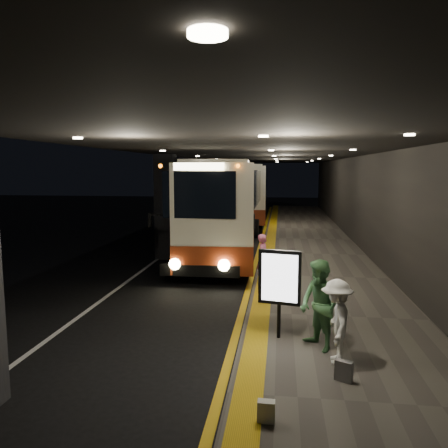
# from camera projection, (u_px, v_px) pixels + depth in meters

# --- Properties ---
(ground) EXTENTS (90.00, 90.00, 0.00)m
(ground) POSITION_uv_depth(u_px,v_px,m) (179.00, 283.00, 14.63)
(ground) COLOR black
(lane_line_white) EXTENTS (0.12, 50.00, 0.01)m
(lane_line_white) POSITION_uv_depth(u_px,v_px,m) (166.00, 253.00, 19.78)
(lane_line_white) COLOR silver
(lane_line_white) RESTS_ON ground
(kerb_stripe_yellow) EXTENTS (0.18, 50.00, 0.01)m
(kerb_stripe_yellow) POSITION_uv_depth(u_px,v_px,m) (258.00, 255.00, 19.25)
(kerb_stripe_yellow) COLOR gold
(kerb_stripe_yellow) RESTS_ON ground
(sidewalk) EXTENTS (4.50, 50.00, 0.15)m
(sidewalk) POSITION_uv_depth(u_px,v_px,m) (313.00, 255.00, 18.93)
(sidewalk) COLOR #514C44
(sidewalk) RESTS_ON ground
(tactile_strip) EXTENTS (0.50, 50.00, 0.01)m
(tactile_strip) POSITION_uv_depth(u_px,v_px,m) (269.00, 252.00, 19.16)
(tactile_strip) COLOR gold
(tactile_strip) RESTS_ON sidewalk
(terminal_wall) EXTENTS (0.10, 50.00, 6.00)m
(terminal_wall) POSITION_uv_depth(u_px,v_px,m) (369.00, 188.00, 18.28)
(terminal_wall) COLOR black
(terminal_wall) RESTS_ON ground
(support_columns) EXTENTS (0.80, 24.80, 4.40)m
(support_columns) POSITION_uv_depth(u_px,v_px,m) (166.00, 207.00, 18.48)
(support_columns) COLOR black
(support_columns) RESTS_ON ground
(canopy) EXTENTS (9.00, 50.00, 0.40)m
(canopy) POSITION_uv_depth(u_px,v_px,m) (262.00, 150.00, 18.65)
(canopy) COLOR black
(canopy) RESTS_ON support_columns
(coach_main) EXTENTS (3.42, 12.93, 4.00)m
(coach_main) POSITION_uv_depth(u_px,v_px,m) (225.00, 210.00, 19.89)
(coach_main) COLOR beige
(coach_main) RESTS_ON ground
(coach_second) EXTENTS (3.29, 12.78, 3.98)m
(coach_second) POSITION_uv_depth(u_px,v_px,m) (246.00, 195.00, 32.22)
(coach_second) COLOR beige
(coach_second) RESTS_ON ground
(passenger_boarding) EXTENTS (0.48, 0.63, 1.55)m
(passenger_boarding) POSITION_uv_depth(u_px,v_px,m) (263.00, 258.00, 14.18)
(passenger_boarding) COLOR #C15A83
(passenger_boarding) RESTS_ON sidewalk
(passenger_waiting_green) EXTENTS (0.95, 1.05, 1.84)m
(passenger_waiting_green) POSITION_uv_depth(u_px,v_px,m) (319.00, 305.00, 8.79)
(passenger_waiting_green) COLOR #437A46
(passenger_waiting_green) RESTS_ON sidewalk
(passenger_waiting_white) EXTENTS (0.52, 1.05, 1.60)m
(passenger_waiting_white) POSITION_uv_depth(u_px,v_px,m) (337.00, 321.00, 8.22)
(passenger_waiting_white) COLOR white
(passenger_waiting_white) RESTS_ON sidewalk
(bag_polka) EXTENTS (0.32, 0.24, 0.36)m
(bag_polka) POSITION_uv_depth(u_px,v_px,m) (344.00, 371.00, 7.54)
(bag_polka) COLOR black
(bag_polka) RESTS_ON sidewalk
(bag_plain) EXTENTS (0.26, 0.15, 0.32)m
(bag_plain) POSITION_uv_depth(u_px,v_px,m) (266.00, 411.00, 6.32)
(bag_plain) COLOR silver
(bag_plain) RESTS_ON sidewalk
(info_sign) EXTENTS (0.91, 0.29, 1.93)m
(info_sign) POSITION_uv_depth(u_px,v_px,m) (279.00, 279.00, 9.33)
(info_sign) COLOR black
(info_sign) RESTS_ON sidewalk
(stanchion_post) EXTENTS (0.05, 0.05, 1.14)m
(stanchion_post) POSITION_uv_depth(u_px,v_px,m) (268.00, 277.00, 12.47)
(stanchion_post) COLOR black
(stanchion_post) RESTS_ON sidewalk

